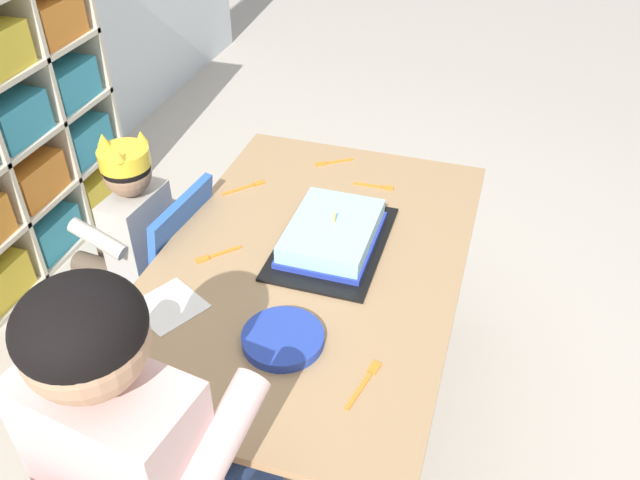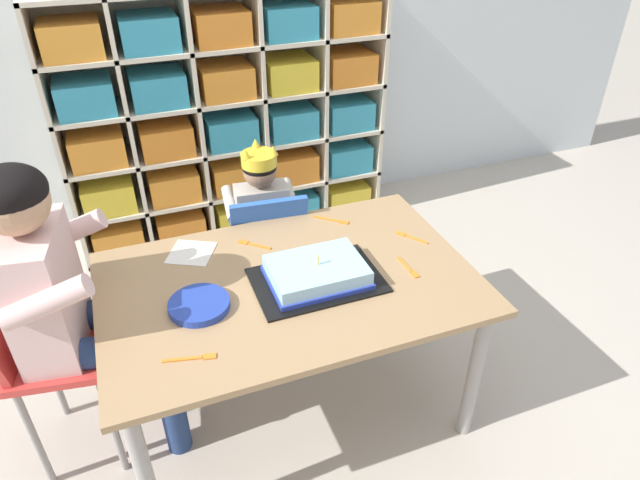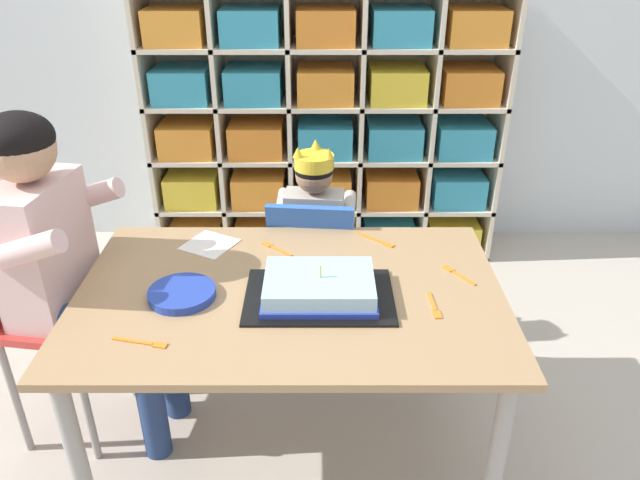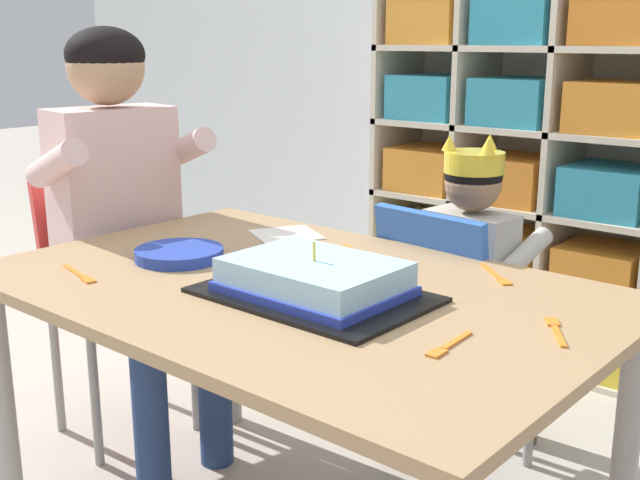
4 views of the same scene
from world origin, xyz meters
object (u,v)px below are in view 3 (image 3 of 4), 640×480
Objects in this scene: classroom_chair_adult_side at (44,311)px; activity_table at (288,312)px; fork_near_cake_tray at (455,274)px; paper_plate_stack at (180,294)px; adult_helper_seated at (62,251)px; birthday_cake_on_tray at (317,289)px; fork_scattered_mid_table at (141,343)px; classroom_chair_blue at (311,264)px; fork_near_child_seat at (376,241)px; fork_by_napkin at (432,307)px; child_with_crown at (313,221)px; fork_at_table_front_edge at (273,248)px.

activity_table is at bearing -89.58° from classroom_chair_adult_side.
fork_near_cake_tray is (1.25, -0.03, 0.15)m from classroom_chair_adult_side.
activity_table is 6.45× the size of paper_plate_stack.
adult_helper_seated is 1.14m from fork_near_cake_tray.
fork_scattered_mid_table is (-0.43, -0.20, -0.03)m from birthday_cake_on_tray.
birthday_cake_on_tray reaches higher than classroom_chair_blue.
fork_scattered_mid_table is at bearing -102.57° from fork_near_cake_tray.
classroom_chair_adult_side is at bearing 51.05° from fork_near_child_seat.
classroom_chair_blue reaches higher than fork_by_napkin.
activity_table is 1.44× the size of child_with_crown.
birthday_cake_on_tray is 0.38m from paper_plate_stack.
adult_helper_seated is at bearing 53.15° from fork_near_child_seat.
fork_by_napkin is 0.20m from fork_near_cake_tray.
fork_near_child_seat is at bearing 14.72° from fork_by_napkin.
activity_table is 2.93× the size of birthday_cake_on_tray.
adult_helper_seated is 8.71× the size of fork_by_napkin.
child_with_crown is 7.32× the size of fork_near_cake_tray.
activity_table is 8.28× the size of fork_scattered_mid_table.
child_with_crown is (0.07, 0.59, -0.01)m from activity_table.
classroom_chair_blue is 5.95× the size of fork_near_cake_tray.
classroom_chair_blue is 0.66m from paper_plate_stack.
activity_table is 10.32× the size of fork_near_child_seat.
fork_near_child_seat is at bearing 46.89° from activity_table.
paper_plate_stack is at bearing 65.10° from child_with_crown.
fork_at_table_front_edge is 0.33m from fork_near_child_seat.
classroom_chair_adult_side is 0.56m from fork_scattered_mid_table.
fork_near_cake_tray is at bearing 10.04° from activity_table.
activity_table is at bearing -133.27° from fork_scattered_mid_table.
fork_near_cake_tray is (0.84, 0.32, 0.00)m from fork_scattered_mid_table.
fork_near_child_seat is (1.03, 0.18, 0.15)m from classroom_chair_adult_side.
fork_by_napkin is (0.31, -0.05, -0.03)m from birthday_cake_on_tray.
fork_by_napkin is 0.56m from fork_at_table_front_edge.
fork_near_child_seat is at bearing 29.74° from paper_plate_stack.
birthday_cake_on_tray is at bearing 101.15° from fork_near_child_seat.
fork_at_table_front_edge is at bearing -108.90° from fork_scattered_mid_table.
paper_plate_stack is 0.79m from fork_near_cake_tray.
classroom_chair_blue is 1.65× the size of birthday_cake_on_tray.
paper_plate_stack is (-0.36, -0.63, 0.09)m from child_with_crown.
fork_at_table_front_edge is at bearing 103.30° from activity_table.
paper_plate_stack is 1.60× the size of fork_near_child_seat.
classroom_chair_adult_side is 0.25m from adult_helper_seated.
fork_by_napkin is 1.19× the size of fork_at_table_front_edge.
fork_by_napkin is at bearing -90.89° from classroom_chair_adult_side.
fork_near_cake_tray is at bearing 16.83° from birthday_cake_on_tray.
fork_at_table_front_edge is at bearing -67.44° from adult_helper_seated.
birthday_cake_on_tray is at bearing -0.35° from paper_plate_stack.
fork_by_napkin is at bearing 149.07° from fork_near_child_seat.
adult_helper_seated is at bearing -124.12° from fork_near_cake_tray.
fork_at_table_front_edge is 0.89× the size of fork_near_child_seat.
activity_table is at bearing -89.51° from adult_helper_seated.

